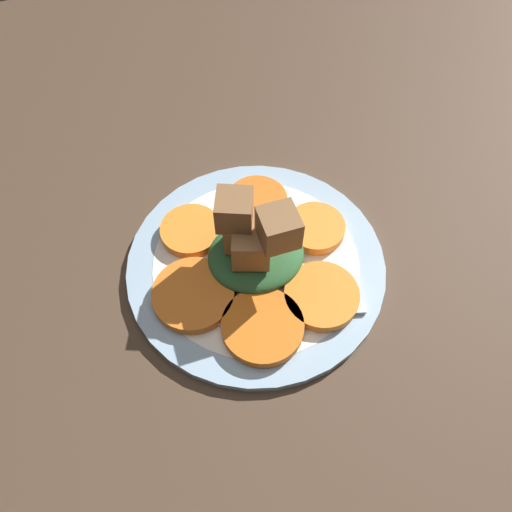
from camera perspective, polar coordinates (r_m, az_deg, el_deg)
The scene contains 10 objects.
table_slab at distance 53.45cm, azimuth 0.00°, elevation -1.79°, with size 120.00×120.00×2.00cm, color #4C3828.
plate at distance 52.15cm, azimuth 0.00°, elevation -0.93°, with size 26.82×26.82×1.05cm.
carrot_slice_0 at distance 53.56cm, azimuth -7.46°, elevation 2.88°, with size 6.46×6.46×1.14cm, color orange.
carrot_slice_1 at distance 49.43cm, azimuth -7.18°, elevation -4.40°, with size 8.11×8.11×1.14cm, color orange.
carrot_slice_2 at distance 47.55cm, azimuth 0.76°, elevation -8.05°, with size 7.85×7.85×1.14cm, color orange.
carrot_slice_3 at distance 49.41cm, azimuth 7.50°, elevation -4.53°, with size 7.39×7.39×1.14cm, color orange.
carrot_slice_4 at distance 53.71cm, azimuth 6.82°, elevation 3.21°, with size 6.30×6.30×1.14cm, color orange.
carrot_slice_5 at distance 55.50cm, azimuth 0.11°, elevation 6.23°, with size 6.73×6.73×1.14cm, color orange.
center_pile at distance 48.90cm, azimuth -0.18°, elevation 1.28°, with size 9.89×8.90×9.39cm.
fork at distance 48.59cm, azimuth 1.54°, elevation -6.47°, with size 17.61×6.67×0.40cm.
Camera 1 is at (-9.04, -25.80, 46.93)cm, focal length 35.00 mm.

